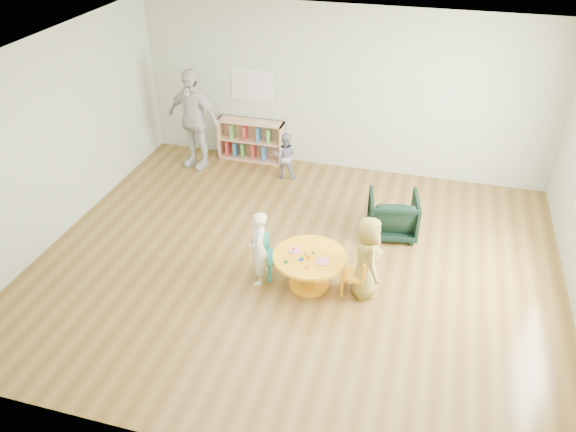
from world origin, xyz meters
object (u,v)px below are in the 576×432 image
object	(u,v)px
kid_chair_right	(358,274)
armchair	(393,215)
bookshelf	(251,140)
child_left	(258,249)
child_right	(367,258)
toddler	(285,156)
kid_chair_left	(266,255)
adult_caretaker	(193,119)
activity_table	(309,265)

from	to	relation	value
kid_chair_right	armchair	bearing A→B (deg)	-8.53
bookshelf	child_left	distance (m)	3.57
kid_chair_right	child_right	bearing A→B (deg)	-75.29
kid_chair_right	toddler	distance (m)	3.21
kid_chair_left	armchair	world-z (taller)	armchair
bookshelf	adult_caretaker	xyz separation A→B (m)	(-0.86, -0.51, 0.52)
child_right	adult_caretaker	size ratio (longest dim) A/B	0.63
armchair	child_right	size ratio (longest dim) A/B	0.63
armchair	toddler	bearing A→B (deg)	-43.06
child_right	toddler	xyz separation A→B (m)	(-1.81, 2.70, -0.15)
activity_table	adult_caretaker	world-z (taller)	adult_caretaker
kid_chair_left	armchair	xyz separation A→B (m)	(1.49, 1.38, 0.03)
activity_table	adult_caretaker	size ratio (longest dim) A/B	0.53
kid_chair_left	kid_chair_right	world-z (taller)	kid_chair_right
adult_caretaker	child_right	bearing A→B (deg)	-24.69
bookshelf	child_right	size ratio (longest dim) A/B	1.07
child_left	adult_caretaker	size ratio (longest dim) A/B	0.58
bookshelf	toddler	bearing A→B (deg)	-33.74
toddler	kid_chair_left	bearing A→B (deg)	95.81
child_left	kid_chair_left	bearing A→B (deg)	152.21
armchair	child_right	bearing A→B (deg)	72.62
activity_table	bookshelf	xyz separation A→B (m)	(-1.89, 3.26, 0.04)
activity_table	kid_chair_right	bearing A→B (deg)	0.91
kid_chair_right	adult_caretaker	distance (m)	4.38
armchair	adult_caretaker	bearing A→B (deg)	-30.03
kid_chair_left	kid_chair_right	size ratio (longest dim) A/B	0.97
child_left	activity_table	bearing A→B (deg)	81.60
kid_chair_right	child_right	size ratio (longest dim) A/B	0.51
kid_chair_right	child_left	world-z (taller)	child_left
kid_chair_right	bookshelf	size ratio (longest dim) A/B	0.47
kid_chair_left	activity_table	bearing A→B (deg)	104.35
child_left	child_right	bearing A→B (deg)	79.03
activity_table	armchair	world-z (taller)	armchair
armchair	bookshelf	bearing A→B (deg)	-43.47
child_left	adult_caretaker	distance (m)	3.55
bookshelf	armchair	distance (m)	3.29
toddler	adult_caretaker	size ratio (longest dim) A/B	0.47
activity_table	bookshelf	world-z (taller)	bookshelf
armchair	toddler	xyz separation A→B (m)	(-1.97, 1.25, 0.09)
kid_chair_right	armchair	world-z (taller)	armchair
activity_table	kid_chair_left	xyz separation A→B (m)	(-0.61, 0.10, -0.03)
kid_chair_left	kid_chair_right	bearing A→B (deg)	109.48
bookshelf	activity_table	bearing A→B (deg)	-59.88
activity_table	bookshelf	distance (m)	3.77
kid_chair_right	child_left	bearing A→B (deg)	95.91
activity_table	child_left	bearing A→B (deg)	-172.50
activity_table	child_right	world-z (taller)	child_right
kid_chair_right	child_left	size ratio (longest dim) A/B	0.55
armchair	child_left	xyz separation A→B (m)	(-1.53, -1.56, 0.19)
armchair	kid_chair_left	bearing A→B (deg)	32.06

